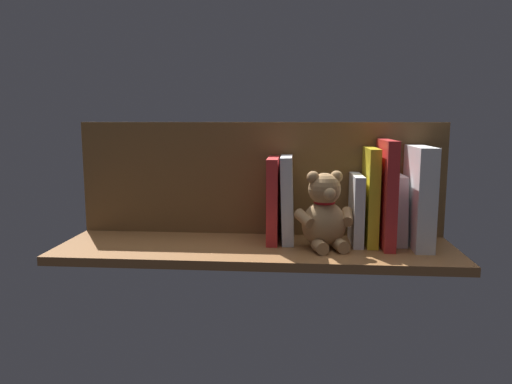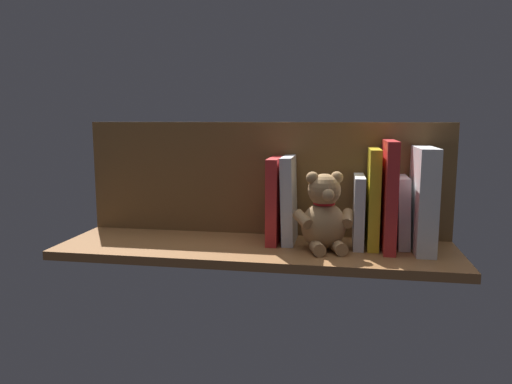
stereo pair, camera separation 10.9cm
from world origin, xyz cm
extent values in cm
cube|color=brown|center=(0.00, 0.00, -1.10)|extent=(100.35, 30.02, 2.20)
cube|color=brown|center=(0.00, -12.76, 15.51)|extent=(100.35, 1.50, 31.03)
cube|color=white|center=(-40.80, -2.78, 12.60)|extent=(4.57, 17.46, 25.20)
cube|color=silver|center=(-36.27, -5.57, 8.86)|extent=(3.45, 12.09, 17.81)
cube|color=red|center=(-32.62, -2.96, 13.38)|extent=(2.82, 17.30, 26.76)
cube|color=yellow|center=(-29.02, -4.46, 12.33)|extent=(2.71, 14.31, 24.65)
cube|color=silver|center=(-25.56, -4.46, 8.92)|extent=(2.53, 14.30, 17.83)
ellipsoid|color=tan|center=(-17.05, 0.73, 5.86)|extent=(13.50, 12.70, 11.72)
sphere|color=tan|center=(-17.05, 0.73, 14.74)|extent=(8.06, 8.06, 8.06)
sphere|color=tan|center=(-19.94, -0.12, 17.76)|extent=(3.11, 3.11, 3.11)
sphere|color=tan|center=(-14.15, 1.59, 17.76)|extent=(3.11, 3.11, 3.11)
sphere|color=tan|center=(-18.02, 4.02, 14.13)|extent=(3.11, 3.11, 3.11)
cylinder|color=tan|center=(-22.80, 0.56, 7.91)|extent=(3.10, 5.92, 4.33)
cylinder|color=tan|center=(-12.12, 3.72, 7.91)|extent=(5.63, 6.26, 4.33)
cylinder|color=tan|center=(-20.99, 4.76, 1.56)|extent=(4.23, 5.10, 3.11)
cylinder|color=tan|center=(-15.93, 6.26, 1.56)|extent=(4.23, 5.10, 3.11)
torus|color=red|center=(-17.05, 0.73, 11.53)|extent=(6.64, 6.64, 0.92)
cube|color=silver|center=(-7.82, -5.00, 11.18)|extent=(3.70, 13.23, 22.46)
cube|color=red|center=(-4.08, -4.64, 11.01)|extent=(2.84, 13.95, 22.02)
camera|label=1|loc=(-9.99, 118.96, 31.91)|focal=33.73mm
camera|label=2|loc=(-20.82, 117.55, 31.91)|focal=33.73mm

